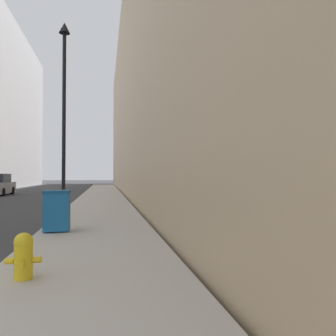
% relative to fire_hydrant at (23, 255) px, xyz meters
% --- Properties ---
extents(sidewalk_right, '(3.08, 60.00, 0.14)m').
position_rel_fire_hydrant_xyz_m(sidewalk_right, '(0.94, 16.35, -0.42)').
color(sidewalk_right, '#B7B2A8').
rests_on(sidewalk_right, ground).
extents(building_right_stone, '(12.00, 60.00, 17.59)m').
position_rel_fire_hydrant_xyz_m(building_right_stone, '(8.58, 24.35, 8.31)').
color(building_right_stone, tan).
rests_on(building_right_stone, ground).
extents(fire_hydrant, '(0.50, 0.38, 0.67)m').
position_rel_fire_hydrant_xyz_m(fire_hydrant, '(0.00, 0.00, 0.00)').
color(fire_hydrant, yellow).
rests_on(fire_hydrant, sidewalk_right).
extents(trash_bin, '(0.66, 0.60, 1.09)m').
position_rel_fire_hydrant_xyz_m(trash_bin, '(-0.10, 4.06, 0.21)').
color(trash_bin, '#19609E').
rests_on(trash_bin, sidewalk_right).
extents(lamppost, '(0.38, 0.38, 6.83)m').
position_rel_fire_hydrant_xyz_m(lamppost, '(-0.26, 6.75, 3.71)').
color(lamppost, black).
rests_on(lamppost, sidewalk_right).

